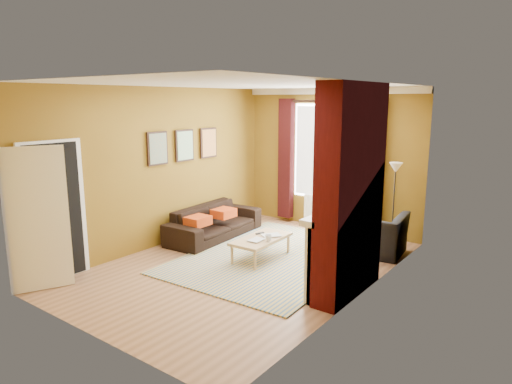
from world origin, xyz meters
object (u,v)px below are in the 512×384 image
armchair (371,233)px  wicker_stool (329,227)px  sofa (214,222)px  floor_lamp (395,182)px  coffee_table (261,240)px

armchair → wicker_stool: bearing=-21.9°
sofa → floor_lamp: size_ratio=1.35×
coffee_table → armchair: bearing=43.5°
sofa → wicker_stool: 2.15m
sofa → wicker_stool: bearing=-61.4°
sofa → wicker_stool: sofa is taller
armchair → floor_lamp: 0.97m
coffee_table → wicker_stool: wicker_stool is taller
sofa → armchair: (2.75, 0.90, 0.05)m
armchair → coffee_table: bearing=38.6°
armchair → wicker_stool: armchair is taller
wicker_stool → armchair: bearing=-15.0°
sofa → armchair: bearing=-75.4°
floor_lamp → armchair: bearing=-118.7°
wicker_stool → floor_lamp: (1.14, 0.15, 0.96)m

